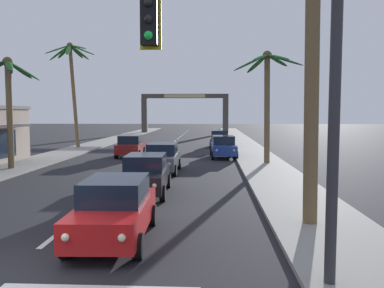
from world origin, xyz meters
name	(u,v)px	position (x,y,z in m)	size (l,w,h in m)	color
ground_plane	(5,276)	(0.00, 0.00, 0.00)	(220.00, 220.00, 0.00)	#232328
sidewalk_right	(260,161)	(7.80, 20.00, 0.07)	(3.20, 110.00, 0.14)	gray
sidewalk_left	(42,160)	(-7.80, 20.00, 0.07)	(3.20, 110.00, 0.14)	gray
lane_markings	(156,161)	(0.44, 20.20, 0.00)	(4.28, 88.81, 0.01)	silver
traffic_signal_mast	(153,47)	(3.28, -0.34, 4.73)	(11.01, 0.41, 6.71)	#2D2D33
sedan_lead_at_stop_bar	(115,209)	(1.77, 2.52, 0.85)	(2.05, 4.49, 1.68)	red
sedan_third_in_queue	(145,174)	(1.60, 8.67, 0.85)	(2.06, 4.49, 1.68)	black
sedan_fifth_in_queue	(162,158)	(1.56, 14.82, 0.85)	(1.95, 4.45, 1.68)	#4C515B
sedan_oncoming_far	(131,146)	(-1.96, 22.95, 0.85)	(2.09, 4.51, 1.68)	maroon
sedan_parked_nearest_kerb	(223,147)	(5.32, 22.49, 0.85)	(2.06, 4.50, 1.68)	navy
sedan_parked_mid_kerb	(220,139)	(5.22, 31.56, 0.85)	(1.98, 4.46, 1.68)	#4C515B
palm_left_second	(9,90)	(-7.61, 15.19, 4.78)	(3.92, 3.86, 6.73)	brown
palm_left_third	(72,72)	(-8.80, 29.55, 7.31)	(4.51, 4.60, 10.03)	brown
palm_right_second	(267,84)	(8.03, 18.37, 5.29)	(4.55, 4.24, 7.46)	brown
town_gateway_arch	(185,108)	(0.00, 57.89, 4.19)	(14.32, 0.90, 6.47)	#423D38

